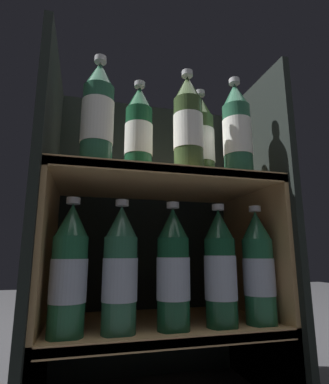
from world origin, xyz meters
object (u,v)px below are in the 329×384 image
(bottle_lower_front_0, at_px, (69,272))
(bottle_lower_front_3, at_px, (220,270))
(bottle_upper_front_0, at_px, (98,116))
(bottle_upper_front_2, at_px, (237,132))
(bottle_upper_back_1, at_px, (201,141))
(bottle_lower_front_4, at_px, (259,269))
(bottle_upper_back_0, at_px, (139,134))
(bottle_lower_front_1, at_px, (120,271))
(bottle_upper_front_1, at_px, (188,126))
(bottle_lower_front_2, at_px, (173,270))

(bottle_lower_front_0, xyz_separation_m, bottle_lower_front_3, (0.36, 0.00, -0.00))
(bottle_upper_front_0, height_order, bottle_upper_front_2, same)
(bottle_upper_back_1, distance_m, bottle_lower_front_4, 0.40)
(bottle_upper_front_0, bearing_deg, bottle_upper_front_2, 0.00)
(bottle_lower_front_3, height_order, bottle_lower_front_4, same)
(bottle_upper_back_0, height_order, bottle_lower_front_1, bottle_upper_back_0)
(bottle_upper_back_0, xyz_separation_m, bottle_upper_back_1, (0.19, 0.00, -0.00))
(bottle_upper_front_1, height_order, bottle_lower_front_3, bottle_upper_front_1)
(bottle_upper_front_2, xyz_separation_m, bottle_upper_back_1, (-0.07, 0.09, 0.00))
(bottle_lower_front_2, bearing_deg, bottle_upper_front_1, 0.00)
(bottle_lower_front_1, height_order, bottle_lower_front_2, same)
(bottle_upper_back_0, distance_m, bottle_lower_front_2, 0.39)
(bottle_upper_front_0, relative_size, bottle_upper_front_2, 1.00)
(bottle_lower_front_2, distance_m, bottle_lower_front_3, 0.12)
(bottle_upper_front_2, bearing_deg, bottle_lower_front_2, 180.00)
(bottle_lower_front_0, height_order, bottle_lower_front_1, same)
(bottle_upper_back_1, relative_size, bottle_lower_front_4, 1.00)
(bottle_upper_front_1, bearing_deg, bottle_lower_front_2, 180.00)
(bottle_upper_back_0, height_order, bottle_upper_back_1, same)
(bottle_upper_back_0, height_order, bottle_lower_front_3, bottle_upper_back_0)
(bottle_lower_front_3, bearing_deg, bottle_upper_front_2, 0.00)
(bottle_lower_front_1, xyz_separation_m, bottle_lower_front_2, (0.13, 0.00, -0.00))
(bottle_upper_front_1, xyz_separation_m, bottle_lower_front_3, (0.08, 0.00, -0.37))
(bottle_upper_front_0, xyz_separation_m, bottle_upper_back_0, (0.12, 0.09, 0.00))
(bottle_upper_front_1, height_order, bottle_upper_back_0, same)
(bottle_upper_back_0, bearing_deg, bottle_lower_front_0, -151.76)
(bottle_upper_front_1, relative_size, bottle_upper_back_1, 1.00)
(bottle_upper_back_0, relative_size, bottle_lower_front_3, 1.00)
(bottle_lower_front_0, distance_m, bottle_lower_front_2, 0.24)
(bottle_upper_front_0, distance_m, bottle_upper_front_1, 0.24)
(bottle_upper_front_0, bearing_deg, bottle_lower_front_2, 0.00)
(bottle_upper_back_1, height_order, bottle_lower_front_4, bottle_upper_back_1)
(bottle_upper_front_1, height_order, bottle_upper_back_1, same)
(bottle_upper_back_1, relative_size, bottle_lower_front_1, 1.00)
(bottle_upper_back_0, bearing_deg, bottle_upper_front_2, -18.39)
(bottle_upper_front_2, xyz_separation_m, bottle_lower_front_4, (0.04, 0.00, -0.37))
(bottle_lower_front_3, bearing_deg, bottle_upper_front_0, 180.00)
(bottle_lower_front_3, bearing_deg, bottle_lower_front_1, 180.00)
(bottle_upper_front_1, bearing_deg, bottle_lower_front_4, 0.00)
(bottle_upper_front_1, height_order, bottle_upper_front_2, same)
(bottle_lower_front_4, bearing_deg, bottle_upper_back_1, 142.21)
(bottle_lower_front_0, height_order, bottle_lower_front_4, same)
(bottle_upper_back_0, relative_size, bottle_upper_back_1, 1.00)
(bottle_upper_back_1, distance_m, bottle_lower_front_3, 0.38)
(bottle_lower_front_3, xyz_separation_m, bottle_lower_front_4, (0.11, 0.00, 0.00))
(bottle_upper_front_0, bearing_deg, bottle_upper_front_1, 0.00)
(bottle_upper_back_1, xyz_separation_m, bottle_lower_front_1, (-0.24, -0.09, -0.37))
(bottle_upper_front_1, bearing_deg, bottle_lower_front_1, 180.00)
(bottle_upper_front_1, height_order, bottle_lower_front_0, bottle_upper_front_1)
(bottle_upper_front_1, xyz_separation_m, bottle_lower_front_1, (-0.17, 0.00, -0.37))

